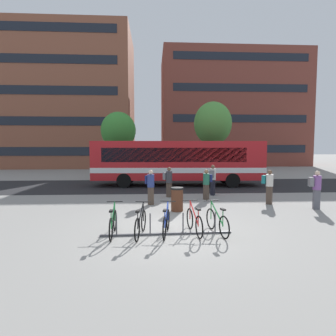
{
  "coord_description": "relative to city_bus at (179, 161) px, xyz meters",
  "views": [
    {
      "loc": [
        -0.64,
        -8.74,
        2.75
      ],
      "look_at": [
        0.11,
        4.73,
        1.74
      ],
      "focal_mm": 29.09,
      "sensor_mm": 36.0,
      "label": 1
    }
  ],
  "objects": [
    {
      "name": "commuter_grey_pack_4",
      "position": [
        -0.98,
        -4.61,
        -0.82
      ],
      "size": [
        0.59,
        0.58,
        1.67
      ],
      "rotation": [
        0.0,
        0.0,
        5.55
      ],
      "color": "#47382D",
      "rests_on": "ground"
    },
    {
      "name": "building_right_wing",
      "position": [
        10.64,
        24.28,
        6.85
      ],
      "size": [
        21.94,
        10.78,
        17.24
      ],
      "color": "brown",
      "rests_on": "ground"
    },
    {
      "name": "parked_bicycle_blue_2",
      "position": [
        -1.43,
        -11.2,
        -1.39
      ],
      "size": [
        0.52,
        1.71,
        0.99
      ],
      "rotation": [
        0.0,
        0.0,
        1.41
      ],
      "color": "black",
      "rests_on": "ground"
    },
    {
      "name": "bus_lane_asphalt",
      "position": [
        -1.21,
        0.0,
        -1.77
      ],
      "size": [
        80.0,
        7.2,
        0.01
      ],
      "primitive_type": "cube",
      "color": "#232326",
      "rests_on": "ground"
    },
    {
      "name": "parked_bicycle_red_3",
      "position": [
        -0.53,
        -11.1,
        -1.39
      ],
      "size": [
        0.52,
        1.71,
        0.99
      ],
      "rotation": [
        0.0,
        0.0,
        1.72
      ],
      "color": "black",
      "rests_on": "ground"
    },
    {
      "name": "ground",
      "position": [
        -1.21,
        -10.85,
        -1.78
      ],
      "size": [
        200.0,
        200.0,
        0.0
      ],
      "primitive_type": "plane",
      "color": "gray"
    },
    {
      "name": "parked_bicycle_green_4",
      "position": [
        0.19,
        -11.16,
        -1.39
      ],
      "size": [
        0.54,
        1.7,
        0.99
      ],
      "rotation": [
        0.0,
        0.0,
        1.77
      ],
      "color": "black",
      "rests_on": "ground"
    },
    {
      "name": "street_tree_1",
      "position": [
        -5.04,
        6.01,
        2.54
      ],
      "size": [
        3.2,
        3.2,
        6.05
      ],
      "color": "brown",
      "rests_on": "ground"
    },
    {
      "name": "street_tree_0",
      "position": [
        3.64,
        5.29,
        3.17
      ],
      "size": [
        3.44,
        3.44,
        6.94
      ],
      "color": "brown",
      "rests_on": "ground"
    },
    {
      "name": "city_bus",
      "position": [
        0.0,
        0.0,
        0.0
      ],
      "size": [
        12.12,
        3.07,
        3.2
      ],
      "rotation": [
        0.0,
        0.0,
        -0.04
      ],
      "color": "red",
      "rests_on": "ground"
    },
    {
      "name": "commuter_grey_pack_2",
      "position": [
        1.58,
        -4.2,
        -0.76
      ],
      "size": [
        0.53,
        0.61,
        1.76
      ],
      "rotation": [
        0.0,
        0.0,
        1.04
      ],
      "color": "black",
      "rests_on": "ground"
    },
    {
      "name": "commuter_teal_pack_5",
      "position": [
        3.77,
        -6.77,
        -0.81
      ],
      "size": [
        0.6,
        0.57,
        1.67
      ],
      "rotation": [
        0.0,
        0.0,
        5.58
      ],
      "color": "#47382D",
      "rests_on": "ground"
    },
    {
      "name": "building_left_wing",
      "position": [
        -15.81,
        21.03,
        7.72
      ],
      "size": [
        21.78,
        11.09,
        18.99
      ],
      "color": "brown",
      "rests_on": "ground"
    },
    {
      "name": "parked_bicycle_green_0",
      "position": [
        -3.1,
        -11.19,
        -1.39
      ],
      "size": [
        0.52,
        1.72,
        0.99
      ],
      "rotation": [
        0.0,
        0.0,
        1.59
      ],
      "color": "black",
      "rests_on": "ground"
    },
    {
      "name": "commuter_navy_pack_3",
      "position": [
        0.99,
        -5.42,
        -0.86
      ],
      "size": [
        0.6,
        0.57,
        1.6
      ],
      "rotation": [
        0.0,
        0.0,
        3.84
      ],
      "color": "#47382D",
      "rests_on": "ground"
    },
    {
      "name": "bike_rack",
      "position": [
        -1.42,
        -11.19,
        -1.69
      ],
      "size": [
        4.16,
        0.24,
        0.7
      ],
      "rotation": [
        0.0,
        0.0,
        0.04
      ],
      "color": "#47474C",
      "rests_on": "ground"
    },
    {
      "name": "parked_bicycle_black_1",
      "position": [
        -2.24,
        -11.26,
        -1.39
      ],
      "size": [
        0.52,
        1.71,
        0.99
      ],
      "rotation": [
        0.0,
        0.0,
        1.42
      ],
      "color": "black",
      "rests_on": "ground"
    },
    {
      "name": "commuter_navy_pack_0",
      "position": [
        -1.97,
        -6.57,
        -0.81
      ],
      "size": [
        0.53,
        0.61,
        1.68
      ],
      "rotation": [
        0.0,
        0.0,
        5.23
      ],
      "color": "#47382D",
      "rests_on": "ground"
    },
    {
      "name": "commuter_grey_pack_1",
      "position": [
        5.42,
        -7.94,
        -0.78
      ],
      "size": [
        0.57,
        0.41,
        1.72
      ],
      "rotation": [
        0.0,
        0.0,
        6.09
      ],
      "color": "#565660",
      "rests_on": "ground"
    },
    {
      "name": "trash_bin",
      "position": [
        -0.81,
        -7.98,
        -1.26
      ],
      "size": [
        0.55,
        0.55,
        1.03
      ],
      "color": "#4C2819",
      "rests_on": "ground"
    }
  ]
}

